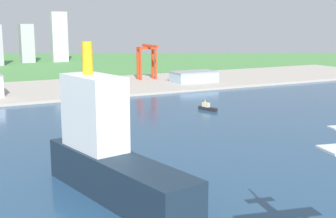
{
  "coord_description": "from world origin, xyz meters",
  "views": [
    {
      "loc": [
        -104.39,
        30.9,
        68.79
      ],
      "look_at": [
        -11.07,
        213.91,
        29.45
      ],
      "focal_mm": 49.34,
      "sensor_mm": 36.0,
      "label": 1
    }
  ],
  "objects_px": {
    "tugboat_small": "(207,108)",
    "cargo_ship": "(109,153)",
    "warehouse_annex": "(194,76)",
    "port_crane_red": "(147,55)"
  },
  "relations": [
    {
      "from": "tugboat_small",
      "to": "cargo_ship",
      "type": "bearing_deg",
      "value": -134.04
    },
    {
      "from": "tugboat_small",
      "to": "warehouse_annex",
      "type": "relative_size",
      "value": 0.35
    },
    {
      "from": "warehouse_annex",
      "to": "tugboat_small",
      "type": "bearing_deg",
      "value": -116.27
    },
    {
      "from": "tugboat_small",
      "to": "port_crane_red",
      "type": "distance_m",
      "value": 184.64
    },
    {
      "from": "cargo_ship",
      "to": "port_crane_red",
      "type": "bearing_deg",
      "value": 63.02
    },
    {
      "from": "warehouse_annex",
      "to": "port_crane_red",
      "type": "bearing_deg",
      "value": 132.08
    },
    {
      "from": "cargo_ship",
      "to": "warehouse_annex",
      "type": "height_order",
      "value": "cargo_ship"
    },
    {
      "from": "port_crane_red",
      "to": "warehouse_annex",
      "type": "relative_size",
      "value": 0.82
    },
    {
      "from": "tugboat_small",
      "to": "warehouse_annex",
      "type": "xyz_separation_m",
      "value": [
        68.26,
        138.28,
        6.08
      ]
    },
    {
      "from": "cargo_ship",
      "to": "port_crane_red",
      "type": "height_order",
      "value": "cargo_ship"
    }
  ]
}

